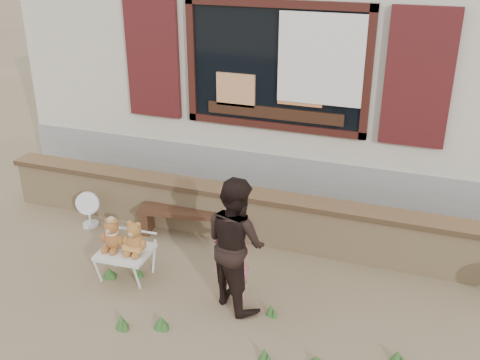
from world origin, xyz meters
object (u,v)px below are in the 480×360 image
at_px(teddy_bear_left, 112,233).
at_px(folding_chair, 125,253).
at_px(adult, 236,243).
at_px(teddy_bear_right, 135,237).
at_px(child, 232,254).
at_px(bench, 194,217).

bearing_deg(teddy_bear_left, folding_chair, 0.00).
distance_m(folding_chair, adult, 1.41).
height_order(teddy_bear_right, child, child).
bearing_deg(teddy_bear_left, adult, -3.39).
bearing_deg(teddy_bear_left, bench, 63.75).
bearing_deg(child, folding_chair, -19.87).
relative_size(folding_chair, adult, 0.41).
distance_m(teddy_bear_left, adult, 1.50).
bearing_deg(bench, teddy_bear_left, -122.79).
distance_m(teddy_bear_right, adult, 1.22).
bearing_deg(bench, adult, -58.69).
distance_m(folding_chair, teddy_bear_right, 0.27).
distance_m(bench, child, 1.48).
height_order(bench, teddy_bear_left, teddy_bear_left).
xyz_separation_m(bench, folding_chair, (-0.35, -1.14, 0.05)).
relative_size(child, adult, 0.76).
height_order(bench, adult, adult).
bearing_deg(teddy_bear_left, teddy_bear_right, 0.00).
bearing_deg(bench, folding_chair, -116.74).
xyz_separation_m(folding_chair, teddy_bear_left, (-0.14, -0.01, 0.23)).
xyz_separation_m(bench, teddy_bear_right, (-0.21, -1.13, 0.28)).
relative_size(folding_chair, teddy_bear_left, 1.53).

